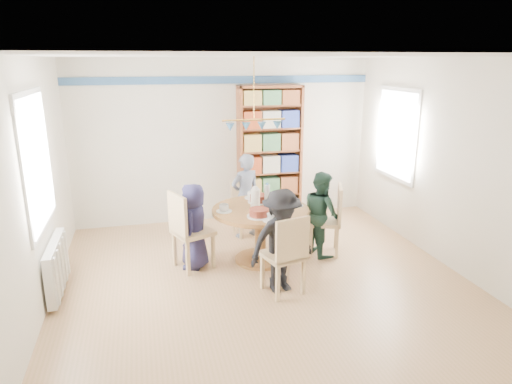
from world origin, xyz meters
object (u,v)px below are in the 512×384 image
object	(u,v)px
chair_left	(187,228)
chair_right	(331,217)
chair_near	(287,252)
bookshelf	(270,155)
dining_table	(261,222)
person_far	(245,196)
person_near	(281,241)
chair_far	(245,204)
person_left	(194,226)
radiator	(57,266)
person_right	(321,213)

from	to	relation	value
chair_left	chair_right	distance (m)	2.01
chair_near	bookshelf	distance (m)	2.83
dining_table	chair_near	distance (m)	0.99
chair_near	person_far	distance (m)	1.92
chair_near	person_near	bearing A→B (deg)	104.82
person_far	bookshelf	size ratio (longest dim) A/B	0.58
dining_table	person_near	distance (m)	0.88
chair_left	dining_table	bearing A→B (deg)	0.49
chair_far	chair_near	size ratio (longest dim) A/B	0.89
dining_table	person_left	size ratio (longest dim) A/B	1.14
person_near	person_left	bearing A→B (deg)	121.81
chair_near	person_near	distance (m)	0.15
radiator	chair_left	distance (m)	1.59
dining_table	chair_left	bearing A→B (deg)	-179.51
chair_left	person_near	size ratio (longest dim) A/B	0.83
person_near	bookshelf	world-z (taller)	bookshelf
person_left	chair_left	bearing A→B (deg)	-47.97
chair_right	person_far	size ratio (longest dim) A/B	0.75
person_right	chair_near	bearing A→B (deg)	131.87
radiator	person_left	size ratio (longest dim) A/B	0.88
dining_table	chair_right	distance (m)	1.02
person_far	dining_table	bearing A→B (deg)	70.75
dining_table	person_left	bearing A→B (deg)	177.72
dining_table	person_near	size ratio (longest dim) A/B	1.04
bookshelf	person_far	bearing A→B (deg)	-127.45
chair_far	bookshelf	size ratio (longest dim) A/B	0.38
chair_right	chair_far	xyz separation A→B (m)	(-1.00, 1.06, -0.07)
bookshelf	chair_near	bearing A→B (deg)	-101.80
person_far	radiator	bearing A→B (deg)	7.23
chair_near	bookshelf	xyz separation A→B (m)	(0.57, 2.72, 0.58)
person_near	chair_left	bearing A→B (deg)	126.24
dining_table	chair_near	size ratio (longest dim) A/B	1.33
person_right	bookshelf	bearing A→B (deg)	0.16
dining_table	chair_near	xyz separation A→B (m)	(0.05, -0.99, -0.02)
person_left	person_right	size ratio (longest dim) A/B	0.95
person_right	person_near	bearing A→B (deg)	127.38
chair_right	chair_near	size ratio (longest dim) A/B	1.01
chair_left	chair_far	size ratio (longest dim) A/B	1.20
chair_near	person_right	world-z (taller)	person_right
chair_left	chair_far	xyz separation A→B (m)	(1.02, 1.08, -0.10)
chair_right	person_left	size ratio (longest dim) A/B	0.87
person_far	person_right	bearing A→B (deg)	115.50
person_near	chair_right	bearing A→B (deg)	28.29
chair_far	chair_near	xyz separation A→B (m)	(0.02, -2.06, 0.06)
chair_far	dining_table	bearing A→B (deg)	-91.36
person_left	person_near	world-z (taller)	person_near
person_near	radiator	bearing A→B (deg)	154.57
person_right	person_near	size ratio (longest dim) A/B	0.95
person_far	person_near	xyz separation A→B (m)	(0.01, -1.80, -0.03)
chair_left	chair_near	world-z (taller)	chair_left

